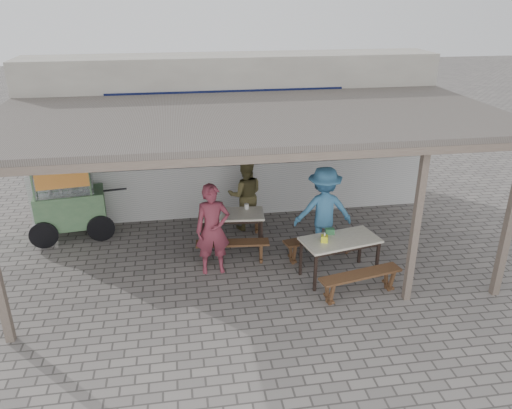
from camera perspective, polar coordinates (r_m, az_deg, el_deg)
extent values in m
plane|color=slate|center=(8.97, 0.39, -8.83)|extent=(60.00, 60.00, 0.00)
cube|color=beige|center=(11.57, -2.56, 8.12)|extent=(9.00, 1.20, 3.50)
cube|color=silver|center=(11.34, -2.09, 1.68)|extent=(9.00, 0.10, 1.20)
cube|color=#0E1542|center=(10.88, -3.26, 8.76)|extent=(5.00, 0.03, 1.60)
cube|color=#5D5750|center=(8.82, -0.65, 10.04)|extent=(9.00, 4.20, 0.12)
cube|color=#7C6C5E|center=(6.90, 1.90, 5.38)|extent=(9.00, 0.12, 0.12)
cube|color=#7C6C5E|center=(8.98, 26.97, -1.80)|extent=(0.12, 0.12, 2.70)
cube|color=#7C6C5E|center=(8.26, 17.79, -2.36)|extent=(0.11, 0.11, 2.70)
cube|color=silver|center=(9.79, -2.82, -1.12)|extent=(1.32, 0.75, 0.04)
cube|color=black|center=(9.82, -2.82, -1.44)|extent=(1.21, 0.64, 0.06)
cube|color=black|center=(9.73, -6.12, -3.85)|extent=(0.05, 0.05, 0.71)
cube|color=black|center=(9.75, 0.62, -3.66)|extent=(0.05, 0.05, 0.71)
cube|color=black|center=(10.19, -6.03, -2.53)|extent=(0.05, 0.05, 0.71)
cube|color=black|center=(10.21, 0.40, -2.36)|extent=(0.05, 0.05, 0.71)
cube|color=brown|center=(9.35, -2.70, -4.40)|extent=(1.38, 0.40, 0.04)
cube|color=brown|center=(9.47, -5.91, -5.69)|extent=(0.08, 0.28, 0.41)
cube|color=brown|center=(9.48, 0.56, -5.51)|extent=(0.08, 0.28, 0.41)
cube|color=brown|center=(10.49, -2.87, -1.19)|extent=(1.38, 0.40, 0.04)
cube|color=brown|center=(10.60, -5.72, -2.37)|extent=(0.08, 0.28, 0.41)
cube|color=brown|center=(10.61, 0.03, -2.21)|extent=(0.08, 0.28, 0.41)
cube|color=silver|center=(8.92, 9.60, -4.02)|extent=(1.47, 0.95, 0.04)
cube|color=black|center=(8.95, 9.58, -4.36)|extent=(1.35, 0.83, 0.06)
cube|color=black|center=(8.61, 6.79, -7.75)|extent=(0.05, 0.05, 0.71)
cube|color=black|center=(9.19, 13.68, -6.15)|extent=(0.05, 0.05, 0.71)
cube|color=black|center=(9.04, 5.14, -6.05)|extent=(0.05, 0.05, 0.71)
cube|color=black|center=(9.60, 11.81, -4.64)|extent=(0.05, 0.05, 0.71)
cube|color=brown|center=(8.54, 11.88, -7.83)|extent=(1.48, 0.58, 0.04)
cube|color=brown|center=(8.39, 8.37, -9.97)|extent=(0.11, 0.28, 0.41)
cube|color=brown|center=(8.95, 14.92, -8.27)|extent=(0.11, 0.28, 0.41)
cube|color=brown|center=(9.60, 7.35, -3.80)|extent=(1.48, 0.58, 0.04)
cube|color=brown|center=(9.47, 4.18, -5.61)|extent=(0.11, 0.28, 0.41)
cube|color=brown|center=(9.97, 10.23, -4.38)|extent=(0.11, 0.28, 0.41)
cube|color=#678E5E|center=(10.95, -20.40, -0.37)|extent=(1.43, 0.87, 0.70)
cube|color=#678E5E|center=(11.09, -20.13, -2.12)|extent=(1.37, 0.82, 0.05)
cylinder|color=black|center=(10.81, -23.09, -3.27)|extent=(0.56, 0.12, 0.56)
cylinder|color=black|center=(10.71, -17.29, -2.64)|extent=(0.56, 0.12, 0.56)
cube|color=silver|center=(10.73, -21.12, 2.65)|extent=(1.17, 0.74, 0.55)
cube|color=#678E5E|center=(10.65, -21.33, 4.03)|extent=(1.21, 0.78, 0.04)
cube|color=#ED6337|center=(10.40, -21.29, 2.55)|extent=(0.99, 0.15, 0.32)
cylinder|color=black|center=(10.80, -16.41, 1.56)|extent=(0.70, 0.13, 0.04)
imported|color=brown|center=(8.93, -4.97, -2.87)|extent=(0.63, 0.42, 1.70)
imported|color=brown|center=(10.59, -1.22, 1.10)|extent=(0.79, 0.63, 1.55)
imported|color=teal|center=(9.69, 7.73, -0.67)|extent=(1.16, 0.71, 1.75)
cube|color=yellow|center=(8.74, 7.83, -3.89)|extent=(0.15, 0.15, 0.12)
cube|color=#337444|center=(9.04, 8.44, -3.05)|extent=(0.17, 0.12, 0.10)
cylinder|color=white|center=(9.96, -1.08, -0.21)|extent=(0.09, 0.09, 0.10)
imported|color=silver|center=(9.73, -4.27, -1.04)|extent=(0.23, 0.23, 0.04)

